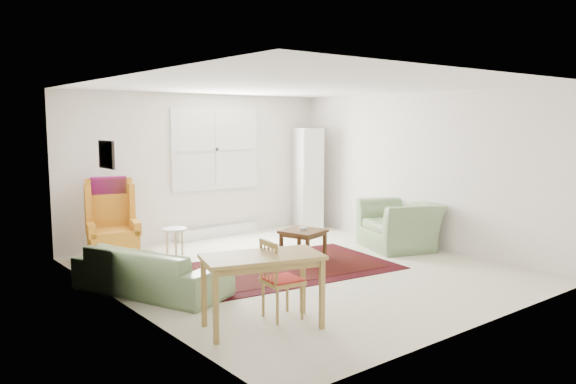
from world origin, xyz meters
TOP-DOWN VIEW (x-y plane):
  - room at (0.02, 0.21)m, footprint 5.04×5.54m
  - rug at (-0.08, 0.21)m, footprint 3.10×2.21m
  - sofa at (-2.06, 0.31)m, footprint 1.42×2.05m
  - armchair at (2.10, 0.06)m, footprint 1.36×1.45m
  - wingback_chair at (-1.83, 2.12)m, footprint 0.86×0.89m
  - coffee_table at (0.38, 0.42)m, footprint 0.69×0.69m
  - stool at (-1.10, 1.58)m, footprint 0.41×0.41m
  - cabinet at (2.10, 2.35)m, footprint 0.65×0.86m
  - desk at (-1.70, -1.45)m, footprint 1.28×0.89m
  - desk_chair at (-1.38, -1.35)m, footprint 0.40×0.40m

SIDE VIEW (x-z plane):
  - rug at x=-0.08m, z-range 0.00..0.03m
  - coffee_table at x=0.38m, z-range 0.00..0.45m
  - stool at x=-1.10m, z-range 0.00..0.48m
  - desk at x=-1.70m, z-range 0.00..0.73m
  - sofa at x=-2.06m, z-range 0.00..0.77m
  - desk_chair at x=-1.38m, z-range 0.00..0.83m
  - armchair at x=2.10m, z-range 0.00..0.91m
  - wingback_chair at x=-1.83m, z-range 0.00..1.21m
  - cabinet at x=2.10m, z-range 0.00..1.91m
  - room at x=0.02m, z-range 0.00..2.51m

